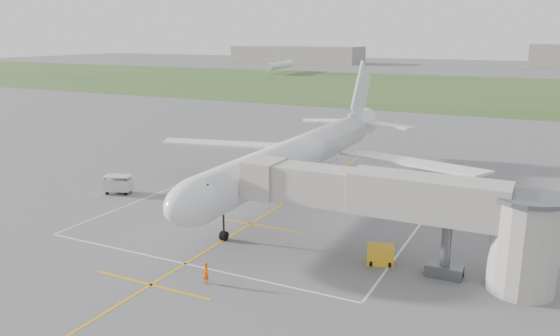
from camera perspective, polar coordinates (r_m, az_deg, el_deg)
The scene contains 11 objects.
ground at distance 58.89m, azimuth 1.68°, elevation -2.95°, with size 700.00×700.00×0.00m, color #5C5C5E.
grass_strip at distance 183.53m, azimuth 19.18°, elevation 7.73°, with size 700.00×120.00×0.02m, color #335324.
apron_markings at distance 53.90m, azimuth -0.93°, elevation -4.53°, with size 28.20×60.00×0.01m.
airliner at distance 58.44m, azimuth 2.02°, elevation 1.37°, with size 38.93×46.75×13.52m.
jet_bridge at distance 40.42m, azimuth 14.02°, elevation -4.21°, with size 23.40×5.00×7.20m.
gpu_unit at distance 42.44m, azimuth 10.45°, elevation -8.91°, with size 2.27×1.87×1.49m.
baggage_cart at distance 62.20m, azimuth -16.57°, elevation -1.63°, with size 3.30×2.66×2.00m.
ramp_worker_nose at distance 38.98m, azimuth -7.77°, elevation -10.84°, with size 0.57×0.37×1.56m, color #F45207.
ramp_worker_wing at distance 63.87m, azimuth -1.00°, elevation -0.86°, with size 0.78×0.61×1.60m, color orange.
distant_hangars at distance 319.12m, azimuth 19.70°, elevation 10.87°, with size 345.00×49.00×12.00m.
distant_aircraft at distance 231.66m, azimuth 19.80°, elevation 9.67°, with size 180.03×42.59×8.85m.
Camera 1 is at (23.62, -51.22, 16.93)m, focal length 35.00 mm.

